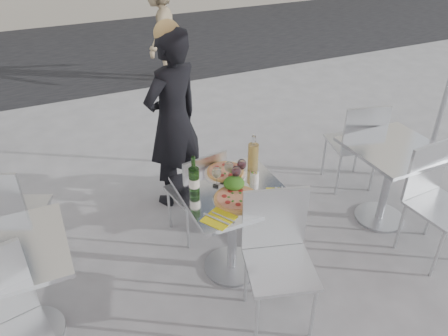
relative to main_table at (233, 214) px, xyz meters
name	(u,v)px	position (x,y,z in m)	size (l,w,h in m)	color
ground	(232,267)	(0.00, 0.00, -0.54)	(80.00, 80.00, 0.00)	slate
street_asphalt	(88,48)	(0.00, 6.50, -0.54)	(24.00, 5.00, 0.00)	black
main_table	(233,214)	(0.00, 0.00, 0.00)	(0.72, 0.72, 0.75)	#B7BABF
side_table_left	(12,277)	(-1.50, 0.00, 0.00)	(0.72, 0.72, 0.75)	#B7BABF
side_table_right	(391,168)	(1.50, 0.00, 0.00)	(0.72, 0.72, 0.75)	#B7BABF
chair_far	(199,188)	(-0.08, 0.46, -0.04)	(0.44, 0.45, 0.85)	silver
chair_near	(277,248)	(0.10, -0.48, 0.02)	(0.54, 0.55, 0.95)	silver
side_chair_lfar	(5,212)	(-1.51, 0.66, 0.04)	(0.59, 0.60, 0.98)	silver
side_chair_rfar	(357,140)	(1.56, 0.52, 0.01)	(0.52, 0.53, 0.93)	silver
side_chair_rnear	(434,193)	(1.53, -0.44, 0.02)	(0.45, 0.46, 0.94)	silver
woman_diner	(173,121)	(-0.07, 1.09, 0.29)	(0.60, 0.40, 1.66)	black
pedestrian_b	(160,30)	(0.83, 4.29, 0.23)	(1.00, 0.57, 1.54)	#94805F
pizza_near	(237,198)	(-0.03, -0.11, 0.22)	(0.31, 0.31, 0.02)	#E2A058
pizza_far	(225,172)	(0.04, 0.21, 0.23)	(0.32, 0.32, 0.03)	white
salad_plate	(234,184)	(0.02, 0.02, 0.25)	(0.22, 0.22, 0.09)	white
wine_bottle	(194,179)	(-0.26, 0.08, 0.32)	(0.07, 0.08, 0.29)	#295A22
carafe	(253,157)	(0.25, 0.18, 0.33)	(0.08, 0.08, 0.29)	#D9B65D
sugar_shaker	(254,176)	(0.18, 0.02, 0.26)	(0.06, 0.06, 0.11)	white
wineglass_white_a	(217,173)	(-0.08, 0.10, 0.32)	(0.07, 0.07, 0.16)	white
wineglass_white_b	(229,167)	(0.03, 0.13, 0.32)	(0.07, 0.07, 0.16)	white
wineglass_red_a	(236,172)	(0.05, 0.05, 0.32)	(0.07, 0.07, 0.16)	white
wineglass_red_b	(242,165)	(0.13, 0.12, 0.32)	(0.07, 0.07, 0.16)	white
napkin_left	(219,219)	(-0.22, -0.25, 0.21)	(0.25, 0.25, 0.01)	yellow
napkin_right	(280,195)	(0.27, -0.19, 0.21)	(0.24, 0.24, 0.01)	yellow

